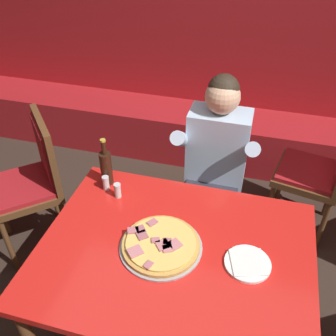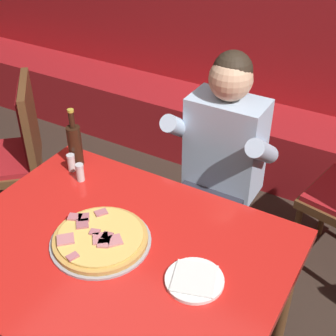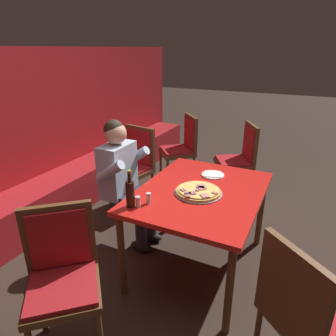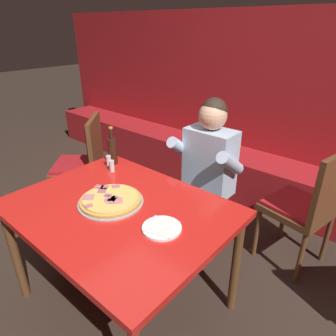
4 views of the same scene
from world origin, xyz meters
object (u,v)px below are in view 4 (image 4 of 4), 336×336
at_px(main_dining_table, 119,218).
at_px(beer_bottle, 113,150).
at_px(plate_white_paper, 162,228).
at_px(shaker_parmesan, 112,167).
at_px(dining_chair_by_booth, 310,202).
at_px(pizza, 111,200).
at_px(diner_seated_blue_shirt, 203,174).
at_px(dining_chair_side_aisle, 84,159).
at_px(shaker_red_pepper_flakes, 109,162).

bearing_deg(main_dining_table, beer_bottle, 142.46).
distance_m(plate_white_paper, shaker_parmesan, 0.78).
relative_size(plate_white_paper, dining_chair_by_booth, 0.21).
xyz_separation_m(pizza, diner_seated_blue_shirt, (0.13, 0.79, -0.09)).
height_order(plate_white_paper, beer_bottle, beer_bottle).
relative_size(pizza, plate_white_paper, 1.86).
bearing_deg(diner_seated_blue_shirt, beer_bottle, -142.74).
distance_m(main_dining_table, dining_chair_by_booth, 1.38).
height_order(shaker_parmesan, diner_seated_blue_shirt, diner_seated_blue_shirt).
xyz_separation_m(main_dining_table, shaker_parmesan, (-0.39, 0.28, 0.12)).
bearing_deg(dining_chair_side_aisle, beer_bottle, -11.99).
xyz_separation_m(shaker_red_pepper_flakes, dining_chair_by_booth, (1.24, 0.82, -0.24)).
height_order(shaker_red_pepper_flakes, dining_chair_side_aisle, dining_chair_side_aisle).
distance_m(shaker_red_pepper_flakes, shaker_parmesan, 0.09).
bearing_deg(diner_seated_blue_shirt, dining_chair_by_booth, 25.98).
bearing_deg(shaker_parmesan, beer_bottle, 135.93).
relative_size(shaker_parmesan, dining_chair_side_aisle, 0.09).
bearing_deg(dining_chair_side_aisle, diner_seated_blue_shirt, 14.06).
bearing_deg(dining_chair_by_booth, beer_bottle, -148.76).
bearing_deg(shaker_red_pepper_flakes, dining_chair_by_booth, 33.37).
height_order(beer_bottle, dining_chair_by_booth, beer_bottle).
distance_m(main_dining_table, dining_chair_side_aisle, 1.22).
relative_size(beer_bottle, dining_chair_side_aisle, 0.29).
distance_m(beer_bottle, dining_chair_by_booth, 1.51).
xyz_separation_m(main_dining_table, plate_white_paper, (0.34, 0.01, 0.09)).
distance_m(pizza, shaker_red_pepper_flakes, 0.52).
bearing_deg(dining_chair_by_booth, shaker_parmesan, -143.38).
bearing_deg(shaker_parmesan, pizza, -40.73).
xyz_separation_m(plate_white_paper, dining_chair_by_booth, (0.43, 1.14, -0.21)).
height_order(main_dining_table, shaker_red_pepper_flakes, shaker_red_pepper_flakes).
bearing_deg(dining_chair_by_booth, main_dining_table, -123.85).
bearing_deg(diner_seated_blue_shirt, shaker_parmesan, -131.07).
height_order(shaker_red_pepper_flakes, shaker_parmesan, same).
xyz_separation_m(plate_white_paper, shaker_parmesan, (-0.73, 0.27, 0.03)).
bearing_deg(main_dining_table, dining_chair_side_aisle, 155.21).
height_order(main_dining_table, dining_chair_by_booth, dining_chair_by_booth).
height_order(shaker_parmesan, dining_chair_side_aisle, dining_chair_side_aisle).
distance_m(shaker_parmesan, dining_chair_side_aisle, 0.78).
xyz_separation_m(beer_bottle, dining_chair_by_booth, (1.26, 0.76, -0.31)).
height_order(pizza, beer_bottle, beer_bottle).
bearing_deg(shaker_parmesan, plate_white_paper, -20.62).
distance_m(pizza, shaker_parmesan, 0.43).
distance_m(shaker_parmesan, diner_seated_blue_shirt, 0.69).
relative_size(pizza, shaker_red_pepper_flakes, 4.54).
height_order(plate_white_paper, shaker_parmesan, shaker_parmesan).
distance_m(plate_white_paper, dining_chair_side_aisle, 1.53).
bearing_deg(plate_white_paper, shaker_red_pepper_flakes, 158.80).
distance_m(shaker_red_pepper_flakes, dining_chair_side_aisle, 0.69).
height_order(pizza, diner_seated_blue_shirt, diner_seated_blue_shirt).
xyz_separation_m(shaker_red_pepper_flakes, dining_chair_side_aisle, (-0.62, 0.18, -0.23)).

